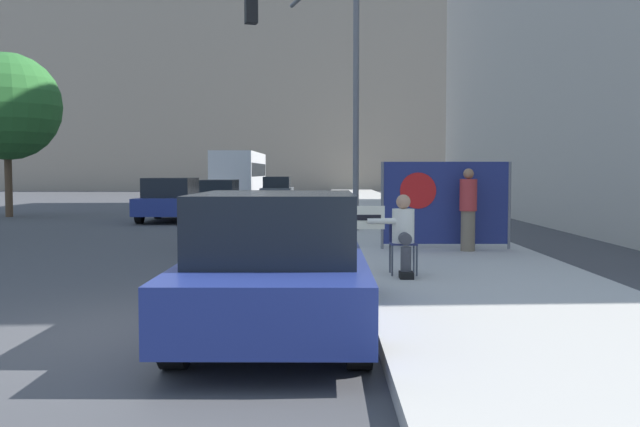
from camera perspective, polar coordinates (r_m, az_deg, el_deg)
ground_plane at (r=7.97m, az=-11.22°, el=-9.31°), size 160.00×160.00×0.00m
sidewalk_curb at (r=22.79m, az=6.28°, el=-0.83°), size 3.63×90.00×0.17m
building_backdrop_far at (r=71.60m, az=-2.52°, el=13.19°), size 52.00×12.00×27.99m
seated_protester at (r=10.86m, az=6.59°, el=-1.46°), size 0.97×0.77×1.22m
jogger_on_sidewalk at (r=14.36m, az=11.77°, el=0.34°), size 0.34×0.34×1.63m
pedestrian_behind at (r=17.13m, az=6.81°, el=1.07°), size 0.34×0.34×1.74m
protest_banner at (r=14.65m, az=9.96°, el=0.84°), size 2.63×0.06×1.77m
traffic_light_pole at (r=18.95m, az=0.03°, el=11.68°), size 2.96×2.72×6.45m
parked_car_curbside at (r=7.53m, az=-3.50°, el=-4.18°), size 1.84×4.20×1.52m
car_on_road_nearest at (r=25.73m, az=-11.78°, el=1.09°), size 1.87×4.23×1.53m
car_on_road_midblock at (r=32.42m, az=-8.04°, el=1.47°), size 1.74×4.76×1.39m
car_on_road_distant at (r=41.54m, az=-3.44°, el=1.94°), size 1.73×4.12×1.47m
city_bus_on_road at (r=48.12m, az=-6.43°, el=3.34°), size 2.61×10.35×3.03m
motorcycle_on_road at (r=16.03m, az=-9.42°, el=-0.97°), size 0.28×2.16×1.27m
street_tree_midblock at (r=30.21m, az=-23.78°, el=7.83°), size 4.13×4.13×6.32m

